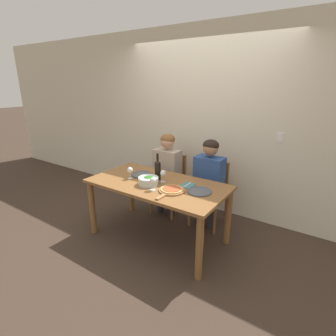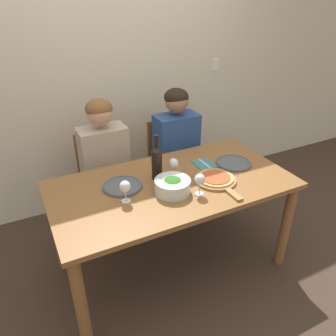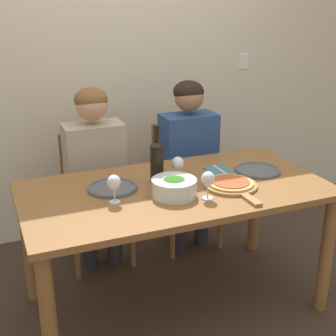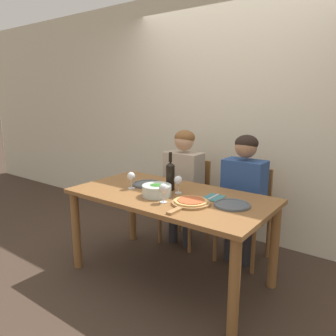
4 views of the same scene
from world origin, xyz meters
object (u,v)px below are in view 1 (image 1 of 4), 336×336
dinner_plate_left (142,174)px  dinner_plate_right (199,191)px  chair_right (211,191)px  person_man (209,176)px  fork_on_napkin (187,185)px  wine_glass_right (153,181)px  wine_bottle (158,169)px  chair_left (171,181)px  broccoli_bowl (148,181)px  wine_glass_centre (163,174)px  pizza_on_board (171,190)px  wine_glass_left (130,171)px  person_woman (167,167)px

dinner_plate_left → dinner_plate_right: 0.88m
dinner_plate_left → chair_right: bearing=42.0°
person_man → fork_on_napkin: 0.51m
dinner_plate_right → wine_glass_right: (-0.46, -0.24, 0.10)m
chair_right → wine_bottle: wine_bottle is taller
wine_bottle → dinner_plate_right: (0.62, -0.07, -0.12)m
dinner_plate_right → wine_bottle: bearing=173.8°
dinner_plate_right → fork_on_napkin: dinner_plate_right is taller
chair_left → broccoli_bowl: bearing=-74.2°
fork_on_napkin → wine_bottle: bearing=-176.7°
chair_right → wine_glass_centre: (-0.34, -0.68, 0.38)m
dinner_plate_left → fork_on_napkin: bearing=1.9°
pizza_on_board → wine_glass_left: size_ratio=2.88×
wine_bottle → fork_on_napkin: bearing=3.3°
wine_glass_centre → chair_left: bearing=116.3°
pizza_on_board → wine_glass_left: (-0.65, 0.05, 0.09)m
pizza_on_board → wine_glass_centre: bearing=142.3°
chair_left → fork_on_napkin: chair_left is taller
person_man → wine_glass_right: 0.90m
broccoli_bowl → dinner_plate_right: (0.61, 0.14, -0.04)m
chair_left → person_woman: size_ratio=0.73×
dinner_plate_left → pizza_on_board: 0.65m
person_man → wine_bottle: person_man is taller
chair_left → dinner_plate_right: (0.85, -0.71, 0.29)m
wine_glass_left → person_man: bearing=43.3°
chair_left → broccoli_bowl: 0.94m
fork_on_napkin → wine_glass_centre: bearing=-168.2°
chair_left → dinner_plate_left: (-0.04, -0.64, 0.29)m
person_woman → wine_bottle: (0.22, -0.53, 0.16)m
chair_left → dinner_plate_left: 0.70m
wine_bottle → wine_glass_right: size_ratio=2.21×
broccoli_bowl → fork_on_napkin: size_ratio=1.34×
chair_right → dinner_plate_left: chair_right is taller
wine_glass_left → wine_glass_right: bearing=-16.5°
chair_right → broccoli_bowl: bearing=-117.0°
dinner_plate_right → fork_on_napkin: size_ratio=1.52×
pizza_on_board → person_woman: bearing=127.3°
broccoli_bowl → wine_glass_left: size_ratio=1.59×
pizza_on_board → wine_glass_centre: wine_glass_centre is taller
chair_left → dinner_plate_right: bearing=-39.9°
chair_left → fork_on_napkin: bearing=-43.9°
fork_on_napkin → person_woman: bearing=141.6°
wine_glass_right → wine_glass_centre: 0.28m
person_man → dinner_plate_right: 0.62m
person_man → wine_glass_right: size_ratio=8.07×
chair_left → person_woman: 0.27m
wine_glass_centre → fork_on_napkin: wine_glass_centre is taller
dinner_plate_left → wine_glass_right: 0.53m
wine_bottle → dinner_plate_right: 0.64m
chair_right → person_man: (0.00, -0.11, 0.25)m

